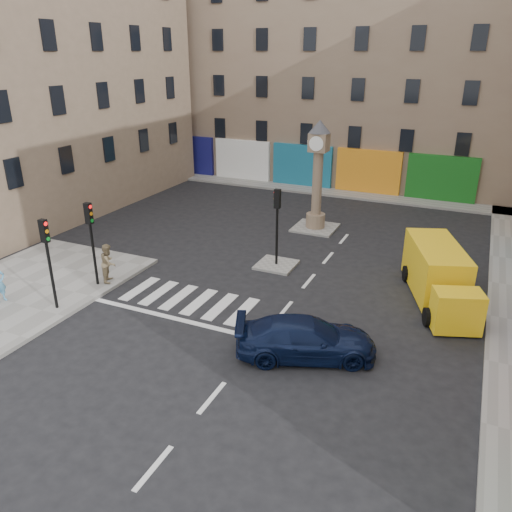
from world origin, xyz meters
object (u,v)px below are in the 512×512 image
Objects in this scene: traffic_light_left_near at (47,250)px; yellow_van at (439,275)px; traffic_light_island at (277,215)px; clock_pillar at (318,169)px; navy_sedan at (306,338)px; pedestrian_tan at (108,263)px; traffic_light_left_far at (91,231)px.

yellow_van is at bearing 28.34° from traffic_light_left_near.
traffic_light_island is 6.07m from clock_pillar.
pedestrian_tan is (-9.81, 1.81, 0.33)m from navy_sedan.
yellow_van is 3.57× the size of pedestrian_tan.
traffic_light_left_near is 10.35m from navy_sedan.
yellow_van is at bearing -97.10° from pedestrian_tan.
navy_sedan is at bearing -60.42° from traffic_light_island.
traffic_light_left_near reaches higher than traffic_light_island.
pedestrian_tan is at bearing 58.71° from traffic_light_left_far.
navy_sedan is (10.11, -1.32, -1.93)m from traffic_light_left_far.
yellow_van is (7.40, -6.41, -2.47)m from clock_pillar.
traffic_light_left_far is at bearing -139.40° from traffic_light_island.
traffic_light_left_far is at bearing -118.94° from clock_pillar.
traffic_light_island reaches higher than navy_sedan.
clock_pillar is at bearing -6.14° from navy_sedan.
navy_sedan is (3.81, -12.71, -2.86)m from clock_pillar.
pedestrian_tan is (0.30, 0.49, -1.60)m from traffic_light_left_far.
navy_sedan is at bearing -139.57° from yellow_van.
clock_pillar is at bearing -54.47° from pedestrian_tan.
pedestrian_tan is (-6.00, -4.91, -1.57)m from traffic_light_island.
traffic_light_left_far is 1.00× the size of traffic_light_island.
yellow_van is (7.40, -0.41, -1.51)m from traffic_light_island.
clock_pillar reaches higher than traffic_light_left_far.
clock_pillar reaches higher than yellow_van.
traffic_light_left_near is 15.64m from yellow_van.
traffic_light_left_far is at bearing 59.74° from navy_sedan.
navy_sedan is 9.98m from pedestrian_tan.
yellow_van reaches higher than navy_sedan.
traffic_light_island is at bearing 51.07° from traffic_light_left_near.
yellow_van reaches higher than pedestrian_tan.
traffic_light_island is 7.96m from navy_sedan.
navy_sedan is 7.27m from yellow_van.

